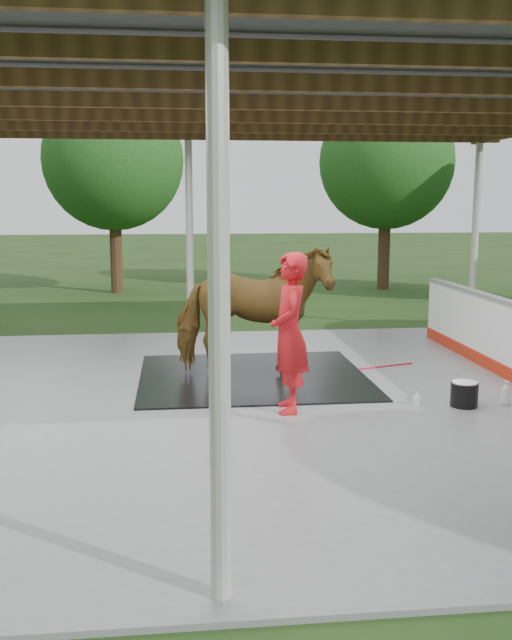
{
  "coord_description": "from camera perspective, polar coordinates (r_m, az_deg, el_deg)",
  "views": [
    {
      "loc": [
        -0.26,
        -9.07,
        2.64
      ],
      "look_at": [
        0.77,
        0.14,
        1.09
      ],
      "focal_mm": 40.0,
      "sensor_mm": 36.0,
      "label": 1
    }
  ],
  "objects": [
    {
      "name": "tree_belt",
      "position": [
        10.05,
        -3.28,
        16.02
      ],
      "size": [
        28.0,
        28.0,
        5.8
      ],
      "color": "#382314",
      "rests_on": "ground"
    },
    {
      "name": "wash_bucket",
      "position": [
        9.52,
        16.32,
        -5.68
      ],
      "size": [
        0.35,
        0.35,
        0.32
      ],
      "color": "black",
      "rests_on": "concrete_slab"
    },
    {
      "name": "soap_bottle_a",
      "position": [
        9.74,
        19.34,
        -5.51
      ],
      "size": [
        0.16,
        0.16,
        0.32
      ],
      "primitive_type": "imported",
      "rotation": [
        0.0,
        0.0,
        0.4
      ],
      "color": "silver",
      "rests_on": "concrete_slab"
    },
    {
      "name": "soap_bottle_b",
      "position": [
        9.44,
        12.72,
        -6.16
      ],
      "size": [
        0.1,
        0.1,
        0.17
      ],
      "primitive_type": "imported",
      "rotation": [
        0.0,
        0.0,
        -0.41
      ],
      "color": "#338CD8",
      "rests_on": "concrete_slab"
    },
    {
      "name": "ground",
      "position": [
        9.45,
        -4.59,
        -6.78
      ],
      "size": [
        100.0,
        100.0,
        0.0
      ],
      "primitive_type": "plane",
      "color": "#1E3814"
    },
    {
      "name": "handler",
      "position": [
        8.77,
        2.7,
        -1.04
      ],
      "size": [
        0.5,
        0.74,
        1.98
      ],
      "primitive_type": "imported",
      "rotation": [
        0.0,
        0.0,
        -1.61
      ],
      "color": "red",
      "rests_on": "concrete_slab"
    },
    {
      "name": "pavilion_structure",
      "position": [
        9.17,
        -4.93,
        17.76
      ],
      "size": [
        12.6,
        10.6,
        4.05
      ],
      "color": "beige",
      "rests_on": "ground"
    },
    {
      "name": "horse",
      "position": [
        10.47,
        -0.26,
        0.71
      ],
      "size": [
        2.38,
        1.25,
        1.94
      ],
      "primitive_type": "imported",
      "rotation": [
        0.0,
        0.0,
        1.48
      ],
      "color": "brown",
      "rests_on": "rubber_mat"
    },
    {
      "name": "hose_coil",
      "position": [
        11.16,
        3.35,
        -3.89
      ],
      "size": [
        2.42,
        1.39,
        0.02
      ],
      "color": "#B20C29",
      "rests_on": "concrete_slab"
    },
    {
      "name": "rubber_mat",
      "position": [
        10.66,
        -0.25,
        -4.51
      ],
      "size": [
        3.34,
        3.13,
        0.03
      ],
      "primitive_type": "cube",
      "color": "black",
      "rests_on": "concrete_slab"
    },
    {
      "name": "concrete_slab",
      "position": [
        9.44,
        -4.59,
        -6.64
      ],
      "size": [
        12.0,
        10.0,
        0.05
      ],
      "primitive_type": "cube",
      "color": "slate",
      "rests_on": "ground"
    }
  ]
}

